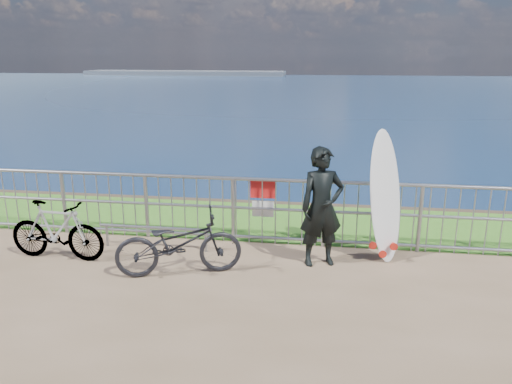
% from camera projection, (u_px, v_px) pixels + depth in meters
% --- Properties ---
extents(grass_strip, '(120.00, 120.00, 0.00)m').
position_uv_depth(grass_strip, '(270.00, 221.00, 9.40)').
color(grass_strip, '#377821').
rests_on(grass_strip, ground).
extents(seascape, '(260.00, 260.00, 5.00)m').
position_uv_depth(seascape, '(186.00, 75.00, 154.49)').
color(seascape, brown).
rests_on(seascape, ground).
extents(railing, '(10.06, 0.10, 1.13)m').
position_uv_depth(railing, '(264.00, 210.00, 8.20)').
color(railing, gray).
rests_on(railing, ground).
extents(surfer, '(0.76, 0.63, 1.79)m').
position_uv_depth(surfer, '(322.00, 207.00, 7.32)').
color(surfer, black).
rests_on(surfer, ground).
extents(surfboard, '(0.68, 0.66, 2.01)m').
position_uv_depth(surfboard, '(385.00, 201.00, 7.50)').
color(surfboard, white).
rests_on(surfboard, ground).
extents(bicycle_near, '(1.89, 1.16, 0.94)m').
position_uv_depth(bicycle_near, '(179.00, 243.00, 7.08)').
color(bicycle_near, black).
rests_on(bicycle_near, ground).
extents(bicycle_far, '(1.57, 0.52, 0.93)m').
position_uv_depth(bicycle_far, '(56.00, 230.00, 7.61)').
color(bicycle_far, black).
rests_on(bicycle_far, ground).
extents(bike_rack, '(1.86, 0.05, 0.39)m').
position_uv_depth(bike_rack, '(155.00, 230.00, 8.03)').
color(bike_rack, gray).
rests_on(bike_rack, ground).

